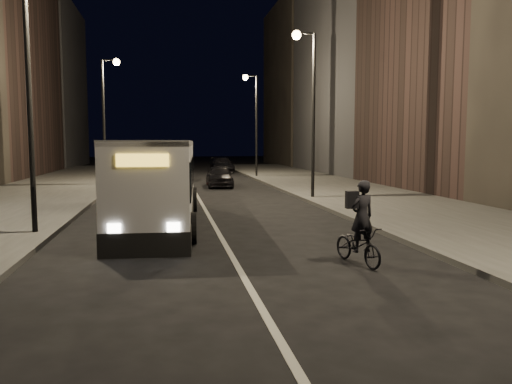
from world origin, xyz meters
name	(u,v)px	position (x,y,z in m)	size (l,w,h in m)	color
ground	(233,259)	(0.00, 0.00, 0.00)	(180.00, 180.00, 0.00)	black
sidewalk_right	(353,193)	(8.50, 14.00, 0.08)	(7.00, 70.00, 0.16)	#383836
sidewalk_left	(25,199)	(-8.50, 14.00, 0.08)	(7.00, 70.00, 0.16)	#383836
building_row_right	(382,49)	(16.00, 27.50, 10.50)	(8.00, 61.00, 21.00)	black
streetlight_right_mid	(308,92)	(5.33, 12.00, 5.36)	(1.20, 0.44, 8.12)	black
streetlight_right_far	(253,111)	(5.33, 28.00, 5.36)	(1.20, 0.44, 8.12)	black
streetlight_left_near	(37,59)	(-5.33, 4.00, 5.36)	(1.20, 0.44, 8.12)	black
streetlight_left_far	(108,104)	(-5.33, 22.00, 5.36)	(1.20, 0.44, 8.12)	black
city_bus	(160,179)	(-1.85, 5.98, 1.60)	(3.07, 11.03, 2.94)	silver
cyclist_on_bicycle	(359,237)	(2.85, -1.05, 0.67)	(1.01, 1.85, 2.02)	black
car_near	(219,176)	(1.75, 20.17, 0.69)	(1.63, 4.05, 1.38)	black
car_mid	(178,171)	(-0.80, 26.22, 0.74)	(1.57, 4.51, 1.48)	#303032
car_far	(222,165)	(3.60, 35.70, 0.71)	(2.00, 4.91, 1.43)	black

